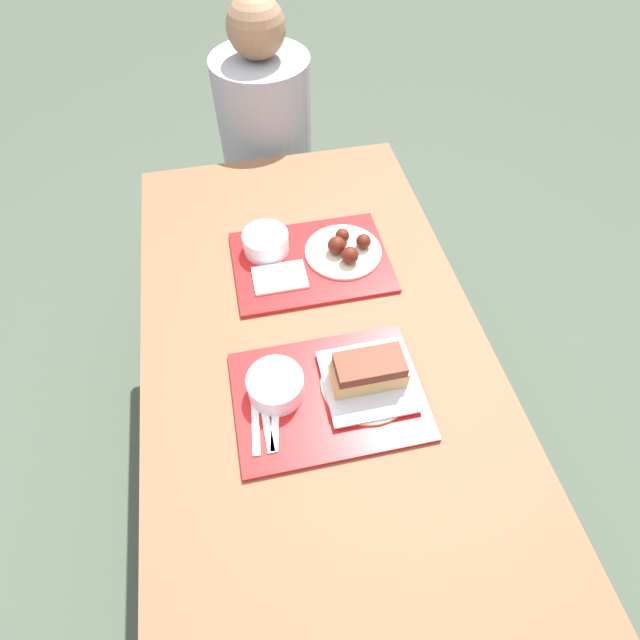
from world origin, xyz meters
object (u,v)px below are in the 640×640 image
(brisket_sandwich_plate, at_px, (368,376))
(bowl_coleslaw_far, at_px, (266,241))
(tray_near, at_px, (327,396))
(person_seated_across, at_px, (265,125))
(bowl_coleslaw_near, at_px, (276,385))
(wings_plate_far, at_px, (345,249))
(tray_far, at_px, (311,262))

(brisket_sandwich_plate, relative_size, bowl_coleslaw_far, 1.68)
(tray_near, bearing_deg, person_seated_across, 88.96)
(bowl_coleslaw_near, xyz_separation_m, wings_plate_far, (0.25, 0.39, -0.01))
(tray_far, bearing_deg, bowl_coleslaw_near, -112.05)
(tray_far, relative_size, person_seated_across, 0.57)
(tray_far, bearing_deg, bowl_coleslaw_far, 150.03)
(tray_near, height_order, bowl_coleslaw_far, bowl_coleslaw_far)
(bowl_coleslaw_near, distance_m, person_seated_across, 1.12)
(tray_far, height_order, bowl_coleslaw_far, bowl_coleslaw_far)
(tray_far, height_order, bowl_coleslaw_near, bowl_coleslaw_near)
(brisket_sandwich_plate, bearing_deg, tray_far, 96.76)
(tray_near, relative_size, bowl_coleslaw_near, 3.37)
(tray_near, xyz_separation_m, brisket_sandwich_plate, (0.09, 0.01, 0.04))
(bowl_coleslaw_near, bearing_deg, brisket_sandwich_plate, -5.75)
(bowl_coleslaw_near, height_order, brisket_sandwich_plate, brisket_sandwich_plate)
(brisket_sandwich_plate, height_order, bowl_coleslaw_far, brisket_sandwich_plate)
(brisket_sandwich_plate, relative_size, wings_plate_far, 1.00)
(bowl_coleslaw_near, xyz_separation_m, bowl_coleslaw_far, (0.04, 0.45, 0.00))
(tray_far, height_order, person_seated_across, person_seated_across)
(bowl_coleslaw_far, distance_m, wings_plate_far, 0.22)
(tray_far, distance_m, brisket_sandwich_plate, 0.41)
(tray_far, relative_size, bowl_coleslaw_far, 3.37)
(tray_far, xyz_separation_m, person_seated_across, (-0.03, 0.73, -0.02))
(bowl_coleslaw_far, distance_m, person_seated_across, 0.67)
(bowl_coleslaw_far, bearing_deg, tray_near, -82.06)
(tray_near, height_order, wings_plate_far, wings_plate_far)
(tray_near, xyz_separation_m, wings_plate_far, (0.14, 0.42, 0.02))
(bowl_coleslaw_far, relative_size, wings_plate_far, 0.59)
(tray_near, bearing_deg, tray_far, 83.64)
(bowl_coleslaw_far, bearing_deg, bowl_coleslaw_near, -95.44)
(wings_plate_far, xyz_separation_m, person_seated_across, (-0.12, 0.72, -0.04))
(tray_near, distance_m, person_seated_across, 1.14)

